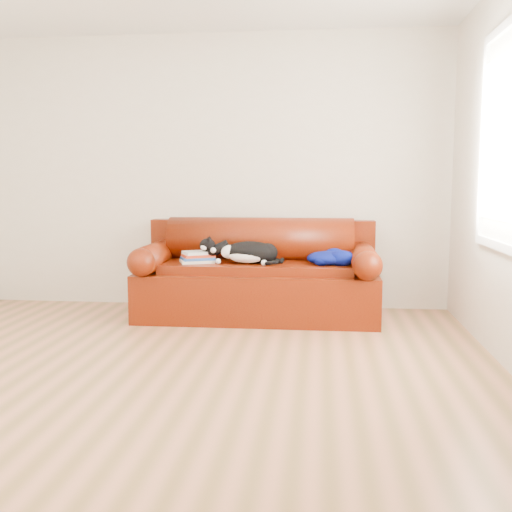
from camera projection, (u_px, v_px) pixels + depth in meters
The scene contains 7 objects.
ground at pixel (160, 366), 3.95m from camera, with size 4.50×4.50×0.00m, color brown.
room_shell at pixel (174, 108), 3.75m from camera, with size 4.52×4.02×2.61m.
sofa_base at pixel (258, 291), 5.34m from camera, with size 2.10×0.90×0.50m.
sofa_back at pixel (261, 254), 5.54m from camera, with size 2.10×1.01×0.88m.
book_stack at pixel (198, 257), 5.26m from camera, with size 0.34×0.30×0.10m.
cat at pixel (249, 253), 5.19m from camera, with size 0.67×0.27×0.24m.
blanket at pixel (330, 257), 5.16m from camera, with size 0.45×0.42×0.14m.
Camera 1 is at (1.05, -3.74, 1.21)m, focal length 42.00 mm.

